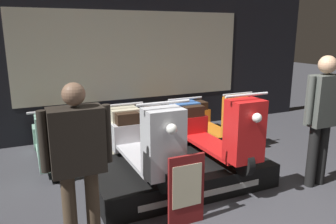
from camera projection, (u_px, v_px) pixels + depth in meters
ground_plane at (244, 217)px, 3.63m from camera, size 30.00×30.00×0.00m
shop_wall_back at (135, 53)px, 6.44m from camera, size 8.31×0.09×3.20m
display_platform at (179, 173)px, 4.41m from camera, size 2.33×1.28×0.31m
scooter_display_left at (144, 141)px, 4.01m from camera, size 0.59×1.78×1.00m
scooter_display_right at (216, 131)px, 4.43m from camera, size 0.59×1.78×1.00m
scooter_backrow_0 at (50, 141)px, 4.99m from camera, size 0.59×1.78×1.00m
scooter_backrow_1 at (114, 133)px, 5.39m from camera, size 0.59×1.78×1.00m
scooter_backrow_2 at (169, 126)px, 5.79m from camera, size 0.59×1.78×1.00m
scooter_backrow_3 at (217, 120)px, 6.20m from camera, size 0.59×1.78×1.00m
person_left_browsing at (78, 152)px, 2.96m from camera, size 0.64×0.27×1.58m
person_right_browsing at (322, 112)px, 4.18m from camera, size 0.55×0.22×1.72m
price_sign_board at (186, 190)px, 3.42m from camera, size 0.41×0.04×0.78m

